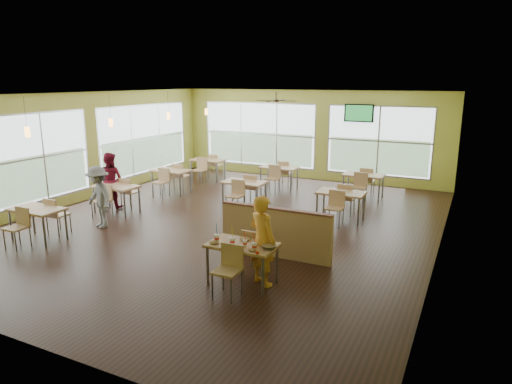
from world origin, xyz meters
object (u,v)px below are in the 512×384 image
at_px(half_wall_divider, 275,232).
at_px(food_basket, 269,247).
at_px(main_table, 242,250).
at_px(man_plaid, 262,240).

xyz_separation_m(half_wall_divider, food_basket, (0.51, -1.44, 0.26)).
bearing_deg(half_wall_divider, main_table, -90.00).
xyz_separation_m(man_plaid, food_basket, (0.19, -0.15, -0.03)).
bearing_deg(food_basket, half_wall_divider, 109.54).
relative_size(main_table, half_wall_divider, 0.63).
distance_m(half_wall_divider, man_plaid, 1.37).
bearing_deg(main_table, half_wall_divider, 90.00).
relative_size(main_table, man_plaid, 0.93).
bearing_deg(food_basket, man_plaid, 143.07).
xyz_separation_m(main_table, food_basket, (0.51, 0.01, 0.15)).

